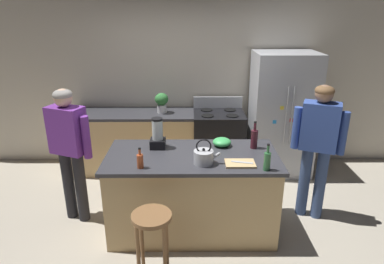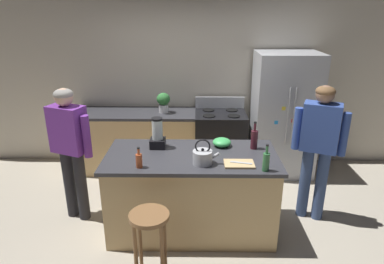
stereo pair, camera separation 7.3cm
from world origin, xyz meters
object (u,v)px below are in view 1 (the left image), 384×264
(person_by_island_left, at_px, (69,144))
(chef_knife, at_px, (242,162))
(kitchen_island, at_px, (192,193))
(bar_stool, at_px, (152,230))
(blender_appliance, at_px, (158,135))
(stove_range, at_px, (218,141))
(bottle_wine, at_px, (254,138))
(bottle_olive_oil, at_px, (267,161))
(person_by_sink_right, at_px, (318,140))
(mixing_bowl, at_px, (222,142))
(refrigerator, at_px, (282,115))
(cutting_board, at_px, (240,163))
(potted_plant, at_px, (162,101))
(bottle_cooking_sauce, at_px, (140,161))
(tea_kettle, at_px, (204,157))

(person_by_island_left, bearing_deg, chef_knife, -13.62)
(kitchen_island, relative_size, bar_stool, 2.61)
(bar_stool, bearing_deg, blender_appliance, 91.24)
(stove_range, relative_size, person_by_island_left, 0.69)
(kitchen_island, relative_size, bottle_wine, 5.87)
(kitchen_island, xyz_separation_m, bottle_olive_oil, (0.72, -0.37, 0.57))
(person_by_island_left, distance_m, person_by_sink_right, 2.83)
(kitchen_island, bearing_deg, person_by_sink_right, 10.32)
(bottle_olive_oil, height_order, chef_knife, bottle_olive_oil)
(mixing_bowl, bearing_deg, person_by_island_left, -179.10)
(person_by_island_left, distance_m, chef_knife, 1.95)
(person_by_sink_right, bearing_deg, refrigerator, 94.30)
(kitchen_island, bearing_deg, cutting_board, -26.40)
(blender_appliance, xyz_separation_m, cutting_board, (0.87, -0.44, -0.14))
(kitchen_island, bearing_deg, bar_stool, -114.75)
(stove_range, distance_m, potted_plant, 1.06)
(blender_appliance, relative_size, bottle_cooking_sauce, 1.61)
(bottle_cooking_sauce, relative_size, cutting_board, 0.72)
(person_by_island_left, height_order, mixing_bowl, person_by_island_left)
(potted_plant, relative_size, bottle_cooking_sauce, 1.39)
(blender_appliance, relative_size, tea_kettle, 1.26)
(mixing_bowl, bearing_deg, refrigerator, 51.21)
(potted_plant, distance_m, cutting_board, 2.02)
(person_by_island_left, xyz_separation_m, bar_stool, (1.03, -1.01, -0.43))
(stove_range, relative_size, bottle_olive_oil, 4.03)
(bottle_wine, distance_m, mixing_bowl, 0.37)
(blender_appliance, xyz_separation_m, bottle_cooking_sauce, (-0.13, -0.51, -0.07))
(tea_kettle, distance_m, cutting_board, 0.37)
(stove_range, xyz_separation_m, bottle_wine, (0.28, -1.34, 0.57))
(potted_plant, xyz_separation_m, bottle_cooking_sauce, (-0.07, -1.86, -0.09))
(person_by_sink_right, bearing_deg, chef_knife, -151.88)
(bar_stool, height_order, tea_kettle, tea_kettle)
(bottle_cooking_sauce, bearing_deg, refrigerator, 44.23)
(bottle_olive_oil, bearing_deg, refrigerator, 71.45)
(mixing_bowl, bearing_deg, kitchen_island, -144.15)
(kitchen_island, relative_size, chef_knife, 8.43)
(stove_range, distance_m, cutting_board, 1.83)
(bottle_olive_oil, relative_size, tea_kettle, 1.00)
(stove_range, bearing_deg, bottle_cooking_sauce, -116.74)
(person_by_island_left, height_order, tea_kettle, person_by_island_left)
(person_by_sink_right, height_order, potted_plant, person_by_sink_right)
(bar_stool, relative_size, blender_appliance, 2.04)
(refrigerator, xyz_separation_m, person_by_sink_right, (0.09, -1.24, 0.08))
(person_by_island_left, xyz_separation_m, mixing_bowl, (1.73, 0.03, 0.01))
(refrigerator, bearing_deg, potted_plant, 178.39)
(stove_range, distance_m, bottle_cooking_sauce, 2.12)
(cutting_board, relative_size, chef_knife, 1.36)
(bar_stool, distance_m, bottle_olive_oil, 1.26)
(cutting_board, bearing_deg, blender_appliance, 152.94)
(tea_kettle, bearing_deg, chef_knife, -3.05)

